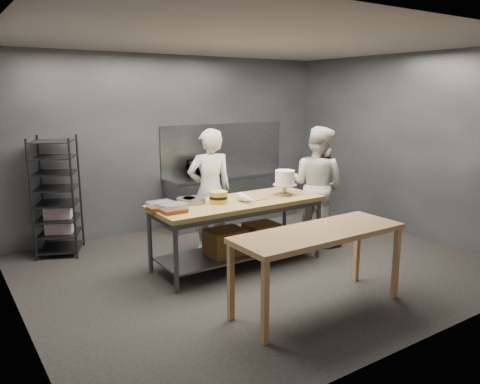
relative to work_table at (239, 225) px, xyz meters
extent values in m
plane|color=black|center=(0.17, -0.21, -0.57)|extent=(6.00, 6.00, 0.00)
cube|color=#4C4F54|center=(0.17, 2.29, 0.93)|extent=(6.00, 0.04, 3.00)
cube|color=olive|center=(-0.02, 0.00, 0.32)|extent=(2.40, 0.90, 0.06)
cube|color=#47494C|center=(-0.02, 0.00, -0.37)|extent=(2.25, 0.75, 0.03)
cylinder|color=#47494C|center=(-1.16, -0.39, -0.14)|extent=(0.06, 0.06, 0.86)
cylinder|color=#47494C|center=(-1.16, 0.39, -0.14)|extent=(0.06, 0.06, 0.86)
cylinder|color=#47494C|center=(1.12, -0.39, -0.14)|extent=(0.06, 0.06, 0.86)
cylinder|color=#47494C|center=(1.12, 0.39, -0.14)|extent=(0.06, 0.06, 0.86)
cube|color=brown|center=(-0.26, -0.05, -0.18)|extent=(0.50, 0.40, 0.35)
cube|color=brown|center=(0.43, 0.06, -0.21)|extent=(0.45, 0.38, 0.30)
cube|color=olive|center=(-0.03, -1.61, 0.30)|extent=(2.00, 0.70, 0.06)
cube|color=olive|center=(-0.98, -1.91, -0.15)|extent=(0.06, 0.06, 0.84)
cube|color=olive|center=(-0.98, -1.31, -0.15)|extent=(0.06, 0.06, 0.84)
cube|color=olive|center=(0.92, -1.91, -0.15)|extent=(0.06, 0.06, 0.84)
cube|color=olive|center=(0.92, -1.31, -0.15)|extent=(0.06, 0.06, 0.84)
cube|color=slate|center=(1.17, 1.97, 0.31)|extent=(2.60, 0.60, 0.04)
cube|color=slate|center=(1.17, 1.97, -0.14)|extent=(2.56, 0.56, 0.86)
cube|color=slate|center=(1.17, 2.27, 0.78)|extent=(2.60, 0.02, 0.90)
cube|color=black|center=(-1.97, 1.89, 0.30)|extent=(0.81, 0.84, 1.75)
cube|color=white|center=(-1.97, 1.89, -0.03)|extent=(0.44, 0.37, 0.45)
imported|color=silver|center=(-0.03, 0.75, 0.36)|extent=(0.76, 0.58, 1.86)
imported|color=silver|center=(1.60, 0.17, 0.36)|extent=(0.93, 1.07, 1.86)
imported|color=black|center=(0.58, 1.97, 0.48)|extent=(0.54, 0.37, 0.30)
cylinder|color=#BDB197|center=(0.75, -0.06, 0.36)|extent=(0.20, 0.20, 0.02)
cylinder|color=#BDB197|center=(0.75, -0.06, 0.43)|extent=(0.06, 0.06, 0.12)
cylinder|color=#BDB197|center=(0.75, -0.06, 0.50)|extent=(0.34, 0.34, 0.02)
cylinder|color=white|center=(0.75, -0.06, 0.61)|extent=(0.28, 0.28, 0.20)
cylinder|color=gold|center=(-0.31, 0.03, 0.38)|extent=(0.24, 0.24, 0.06)
cylinder|color=black|center=(-0.31, 0.03, 0.43)|extent=(0.24, 0.24, 0.04)
cylinder|color=gold|center=(-0.31, 0.03, 0.48)|extent=(0.24, 0.24, 0.06)
cylinder|color=gray|center=(-0.69, 0.25, 0.39)|extent=(0.25, 0.25, 0.07)
cylinder|color=gray|center=(-0.59, 0.20, 0.39)|extent=(0.30, 0.30, 0.07)
cylinder|color=gray|center=(-1.02, 0.13, 0.39)|extent=(0.31, 0.31, 0.07)
cone|color=white|center=(0.00, -0.20, 0.41)|extent=(0.12, 0.38, 0.12)
cube|color=slate|center=(0.25, -0.15, 0.35)|extent=(0.28, 0.02, 0.00)
cube|color=black|center=(0.07, -0.15, 0.36)|extent=(0.09, 0.02, 0.02)
cube|color=#944C1D|center=(-1.04, -0.12, 0.37)|extent=(0.30, 0.20, 0.05)
cube|color=silver|center=(-1.04, -0.12, 0.43)|extent=(0.31, 0.21, 0.06)
cube|color=#944C1D|center=(-1.12, 0.11, 0.37)|extent=(0.30, 0.20, 0.05)
cube|color=silver|center=(-1.12, 0.11, 0.43)|extent=(0.31, 0.21, 0.06)
camera|label=1|loc=(-3.44, -5.18, 1.79)|focal=35.00mm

